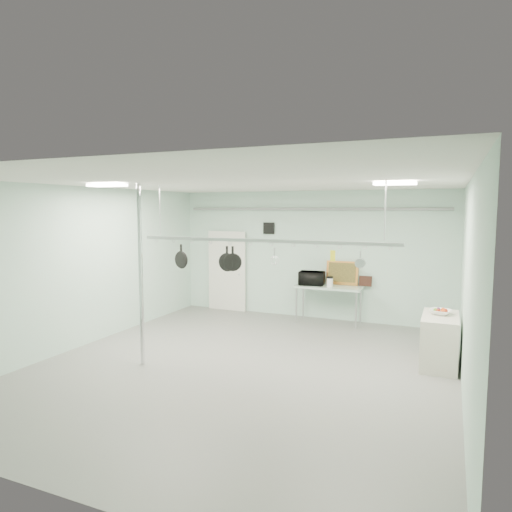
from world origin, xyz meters
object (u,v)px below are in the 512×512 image
at_px(coffee_canister, 330,283).
at_px(side_cabinet, 440,341).
at_px(prep_table, 329,289).
at_px(microwave, 312,278).
at_px(chrome_pole, 141,275).
at_px(skillet_left, 181,256).
at_px(skillet_right, 233,258).
at_px(fruit_bowl, 440,312).
at_px(skillet_mid, 227,259).
at_px(pot_rack, 261,239).

bearing_deg(coffee_canister, side_cabinet, -39.72).
bearing_deg(prep_table, microwave, -176.59).
bearing_deg(chrome_pole, microwave, 65.70).
relative_size(prep_table, microwave, 2.69).
xyz_separation_m(side_cabinet, microwave, (-2.96, 2.18, 0.62)).
xyz_separation_m(skillet_left, skillet_right, (1.09, 0.00, 0.00)).
distance_m(side_cabinet, fruit_bowl, 0.50).
bearing_deg(coffee_canister, fruit_bowl, -38.69).
height_order(prep_table, microwave, microwave).
bearing_deg(skillet_mid, fruit_bowl, 18.41).
xyz_separation_m(prep_table, microwave, (-0.41, -0.02, 0.24)).
height_order(prep_table, fruit_bowl, fruit_bowl).
height_order(chrome_pole, prep_table, chrome_pole).
height_order(chrome_pole, skillet_mid, chrome_pole).
bearing_deg(side_cabinet, skillet_left, -166.52).
bearing_deg(prep_table, pot_rack, -96.91).
height_order(side_cabinet, skillet_right, skillet_right).
xyz_separation_m(pot_rack, fruit_bowl, (2.94, 1.18, -1.28)).
bearing_deg(skillet_right, skillet_mid, 160.91).
relative_size(pot_rack, fruit_bowl, 13.12).
height_order(prep_table, coffee_canister, coffee_canister).
relative_size(chrome_pole, pot_rack, 0.67).
xyz_separation_m(pot_rack, skillet_mid, (-0.67, 0.00, -0.37)).
bearing_deg(pot_rack, chrome_pole, -154.65).
relative_size(prep_table, skillet_right, 3.72).
bearing_deg(skillet_right, coffee_canister, 53.27).
distance_m(prep_table, microwave, 0.48).
relative_size(microwave, skillet_right, 1.38).
bearing_deg(skillet_left, pot_rack, 15.31).
relative_size(prep_table, pot_rack, 0.33).
relative_size(side_cabinet, pot_rack, 0.25).
xyz_separation_m(pot_rack, skillet_left, (-1.64, 0.00, -0.36)).
height_order(side_cabinet, skillet_left, skillet_left).
distance_m(microwave, skillet_right, 3.41).
bearing_deg(side_cabinet, prep_table, 139.21).
bearing_deg(skillet_left, microwave, 78.94).
bearing_deg(pot_rack, prep_table, 83.09).
bearing_deg(microwave, prep_table, 178.59).
height_order(chrome_pole, skillet_right, chrome_pole).
relative_size(chrome_pole, microwave, 5.37).
bearing_deg(chrome_pole, pot_rack, 25.35).
xyz_separation_m(microwave, fruit_bowl, (2.96, -2.09, -0.12)).
bearing_deg(prep_table, fruit_bowl, -39.82).
relative_size(pot_rack, coffee_canister, 22.75).
bearing_deg(prep_table, side_cabinet, -40.79).
relative_size(side_cabinet, coffee_canister, 5.69).
distance_m(chrome_pole, pot_rack, 2.19).
height_order(chrome_pole, pot_rack, chrome_pole).
relative_size(fruit_bowl, skillet_right, 0.85).
relative_size(pot_rack, skillet_left, 11.06).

